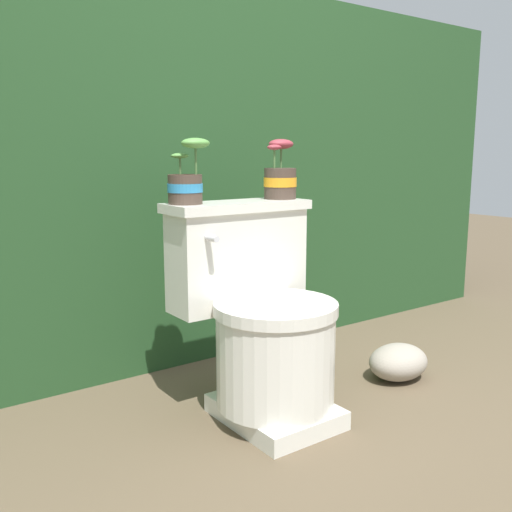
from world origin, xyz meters
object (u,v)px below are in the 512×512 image
at_px(toilet, 262,324).
at_px(potted_plant_midleft, 280,178).
at_px(garden_stone, 398,362).
at_px(potted_plant_left, 186,182).

relative_size(toilet, potted_plant_midleft, 3.35).
bearing_deg(toilet, garden_stone, -6.99).
bearing_deg(toilet, potted_plant_left, 138.93).
bearing_deg(potted_plant_midleft, garden_stone, -28.71).
height_order(potted_plant_left, potted_plant_midleft, potted_plant_midleft).
bearing_deg(garden_stone, potted_plant_midleft, 151.29).
bearing_deg(potted_plant_midleft, toilet, -141.27).
xyz_separation_m(toilet, garden_stone, (0.58, -0.07, -0.23)).
height_order(toilet, potted_plant_midleft, potted_plant_midleft).
xyz_separation_m(potted_plant_midleft, garden_stone, (0.40, -0.22, -0.68)).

